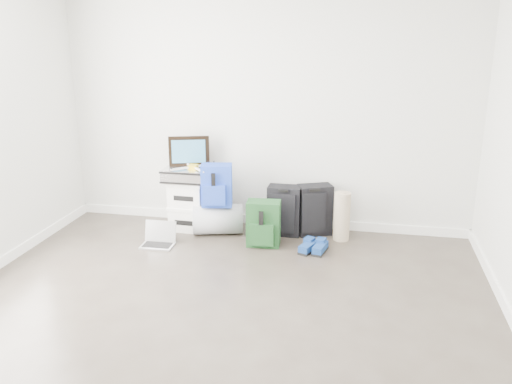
% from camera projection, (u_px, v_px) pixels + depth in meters
% --- Properties ---
extents(ground, '(5.00, 5.00, 0.00)m').
position_uv_depth(ground, '(203.00, 342.00, 3.91)').
color(ground, '#352D27').
rests_on(ground, ground).
extents(room_envelope, '(4.52, 5.02, 2.71)m').
position_uv_depth(room_envelope, '(196.00, 103.00, 3.42)').
color(room_envelope, silver).
rests_on(room_envelope, ground).
extents(boxes_stack, '(0.41, 0.33, 0.56)m').
position_uv_depth(boxes_stack, '(188.00, 205.00, 6.02)').
color(boxes_stack, white).
rests_on(boxes_stack, ground).
extents(briefcase, '(0.49, 0.36, 0.14)m').
position_uv_depth(briefcase, '(187.00, 174.00, 5.92)').
color(briefcase, '#B2B2B7').
rests_on(briefcase, boxes_stack).
extents(painting, '(0.43, 0.16, 0.33)m').
position_uv_depth(painting, '(189.00, 151.00, 5.94)').
color(painting, black).
rests_on(painting, briefcase).
extents(drone, '(0.40, 0.40, 0.05)m').
position_uv_depth(drone, '(193.00, 167.00, 5.86)').
color(drone, gold).
rests_on(drone, briefcase).
extents(duffel_bag, '(0.60, 0.45, 0.33)m').
position_uv_depth(duffel_bag, '(218.00, 219.00, 5.92)').
color(duffel_bag, gray).
rests_on(duffel_bag, ground).
extents(blue_backpack, '(0.36, 0.29, 0.45)m').
position_uv_depth(blue_backpack, '(216.00, 186.00, 5.78)').
color(blue_backpack, '#1B46B4').
rests_on(blue_backpack, duffel_bag).
extents(large_suitcase, '(0.35, 0.23, 0.55)m').
position_uv_depth(large_suitcase, '(284.00, 211.00, 5.86)').
color(large_suitcase, black).
rests_on(large_suitcase, ground).
extents(green_backpack, '(0.35, 0.27, 0.48)m').
position_uv_depth(green_backpack, '(263.00, 225.00, 5.57)').
color(green_backpack, '#133418').
rests_on(green_backpack, ground).
extents(carry_on, '(0.40, 0.34, 0.56)m').
position_uv_depth(carry_on, '(315.00, 210.00, 5.86)').
color(carry_on, black).
rests_on(carry_on, ground).
extents(shoes, '(0.30, 0.29, 0.09)m').
position_uv_depth(shoes, '(314.00, 248.00, 5.46)').
color(shoes, black).
rests_on(shoes, ground).
extents(rolled_rug, '(0.17, 0.17, 0.52)m').
position_uv_depth(rolled_rug, '(342.00, 216.00, 5.72)').
color(rolled_rug, tan).
rests_on(rolled_rug, ground).
extents(laptop, '(0.34, 0.25, 0.24)m').
position_uv_depth(laptop, '(159.00, 239.00, 5.64)').
color(laptop, silver).
rests_on(laptop, ground).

